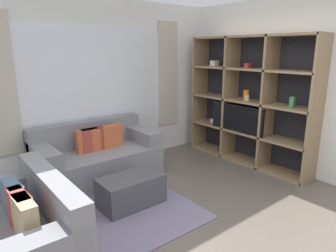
{
  "coord_description": "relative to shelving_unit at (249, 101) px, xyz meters",
  "views": [
    {
      "loc": [
        -2.12,
        -1.74,
        1.91
      ],
      "look_at": [
        0.46,
        1.48,
        0.85
      ],
      "focal_mm": 32.0,
      "sensor_mm": 36.0,
      "label": 1
    }
  ],
  "objects": [
    {
      "name": "ground_plane",
      "position": [
        -2.08,
        -1.3,
        -1.05
      ],
      "size": [
        16.0,
        16.0,
        0.0
      ],
      "primitive_type": "plane",
      "color": "#665B51"
    },
    {
      "name": "wall_back",
      "position": [
        -2.08,
        1.42,
        0.3
      ],
      "size": [
        5.71,
        0.11,
        2.7
      ],
      "color": "white",
      "rests_on": "ground_plane"
    },
    {
      "name": "wall_right",
      "position": [
        0.21,
        0.04,
        0.3
      ],
      "size": [
        0.07,
        3.89,
        2.7
      ],
      "primitive_type": "cube",
      "color": "white",
      "rests_on": "ground_plane"
    },
    {
      "name": "area_rug",
      "position": [
        -2.91,
        -0.01,
        -1.05
      ],
      "size": [
        2.25,
        1.93,
        0.01
      ],
      "primitive_type": "cube",
      "color": "slate",
      "rests_on": "ground_plane"
    },
    {
      "name": "shelving_unit",
      "position": [
        0.0,
        0.0,
        0.0
      ],
      "size": [
        0.42,
        2.32,
        2.13
      ],
      "color": "#232328",
      "rests_on": "ground_plane"
    },
    {
      "name": "couch_main",
      "position": [
        -2.38,
        0.94,
        -0.73
      ],
      "size": [
        1.78,
        0.88,
        0.84
      ],
      "color": "gray",
      "rests_on": "ground_plane"
    },
    {
      "name": "couch_side",
      "position": [
        -3.79,
        -0.47,
        -0.72
      ],
      "size": [
        0.88,
        1.45,
        0.84
      ],
      "rotation": [
        0.0,
        0.0,
        -1.57
      ],
      "color": "gray",
      "rests_on": "ground_plane"
    },
    {
      "name": "ottoman",
      "position": [
        -2.42,
        -0.08,
        -0.86
      ],
      "size": [
        0.79,
        0.45,
        0.38
      ],
      "color": "#47474C",
      "rests_on": "ground_plane"
    }
  ]
}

